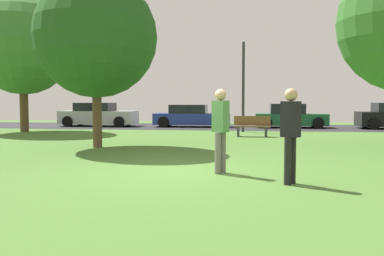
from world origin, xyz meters
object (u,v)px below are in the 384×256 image
object	(u,v)px
person_catcher	(220,126)
park_bench	(252,126)
oak_tree_left	(22,45)
person_thrower	(290,131)
parked_car_green	(290,117)
parked_car_blue	(191,117)
street_lamp_post	(243,87)
parked_car_silver	(98,115)
maple_tree_far	(96,37)

from	to	relation	value
person_catcher	park_bench	xyz separation A→B (m)	(0.69, 9.44, -0.56)
oak_tree_left	person_thrower	bearing A→B (deg)	-43.90
person_catcher	parked_car_green	xyz separation A→B (m)	(2.87, 15.95, -0.39)
parked_car_blue	street_lamp_post	world-z (taller)	street_lamp_post
person_catcher	parked_car_blue	xyz separation A→B (m)	(-2.93, 15.79, -0.41)
parked_car_silver	oak_tree_left	bearing A→B (deg)	-112.02
person_thrower	parked_car_green	world-z (taller)	person_thrower
street_lamp_post	parked_car_blue	bearing A→B (deg)	131.15
oak_tree_left	park_bench	bearing A→B (deg)	-6.21
person_catcher	parked_car_blue	bearing A→B (deg)	135.80
parked_car_blue	park_bench	xyz separation A→B (m)	(3.62, -6.35, -0.15)
street_lamp_post	parked_car_green	bearing A→B (deg)	55.01
parked_car_silver	park_bench	bearing A→B (deg)	-33.41
oak_tree_left	parked_car_silver	world-z (taller)	oak_tree_left
person_catcher	park_bench	bearing A→B (deg)	121.13
park_bench	street_lamp_post	size ratio (longest dim) A/B	0.36
parked_car_blue	parked_car_green	bearing A→B (deg)	1.56
person_catcher	parked_car_silver	size ratio (longest dim) A/B	0.40
person_thrower	parked_car_blue	xyz separation A→B (m)	(-4.32, 16.78, -0.40)
maple_tree_far	park_bench	size ratio (longest dim) A/B	3.58
parked_car_blue	parked_car_silver	bearing A→B (deg)	-178.64
person_thrower	park_bench	distance (m)	10.47
parked_car_blue	park_bench	size ratio (longest dim) A/B	2.81
person_catcher	parked_car_green	size ratio (longest dim) A/B	0.45
parked_car_silver	parked_car_blue	distance (m)	5.80
oak_tree_left	parked_car_blue	xyz separation A→B (m)	(7.81, 5.11, -3.74)
maple_tree_far	person_thrower	size ratio (longest dim) A/B	3.17
maple_tree_far	parked_car_silver	size ratio (longest dim) A/B	1.25
park_bench	parked_car_green	bearing A→B (deg)	-108.58
oak_tree_left	person_catcher	world-z (taller)	oak_tree_left
parked_car_silver	street_lamp_post	xyz separation A→B (m)	(8.96, -3.48, 1.58)
person_thrower	parked_car_green	distance (m)	17.00
person_catcher	parked_car_green	bearing A→B (deg)	115.08
street_lamp_post	maple_tree_far	bearing A→B (deg)	-121.38
parked_car_silver	park_bench	xyz separation A→B (m)	(9.42, -6.21, -0.20)
parked_car_green	street_lamp_post	bearing A→B (deg)	-124.99
parked_car_silver	park_bench	world-z (taller)	parked_car_silver
parked_car_blue	street_lamp_post	xyz separation A→B (m)	(3.16, -3.62, 1.64)
oak_tree_left	parked_car_green	size ratio (longest dim) A/B	1.68
person_thrower	park_bench	world-z (taller)	person_thrower
parked_car_blue	park_bench	world-z (taller)	parked_car_blue
oak_tree_left	street_lamp_post	bearing A→B (deg)	7.72
maple_tree_far	person_thrower	bearing A→B (deg)	-42.76
person_thrower	park_bench	size ratio (longest dim) A/B	1.13
parked_car_green	person_catcher	bearing A→B (deg)	-100.21
maple_tree_far	street_lamp_post	world-z (taller)	maple_tree_far
parked_car_green	park_bench	xyz separation A→B (m)	(-2.19, -6.51, -0.17)
parked_car_silver	parked_car_green	size ratio (longest dim) A/B	1.13
parked_car_blue	park_bench	distance (m)	7.31
person_thrower	maple_tree_far	bearing A→B (deg)	-7.47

